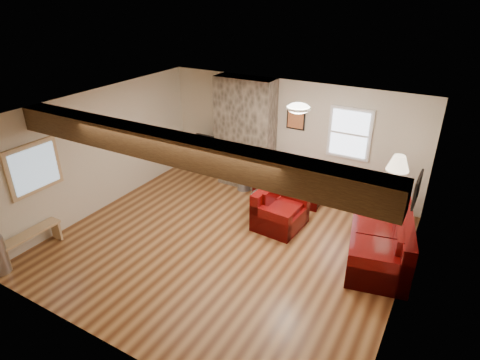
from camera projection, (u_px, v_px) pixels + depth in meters
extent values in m
plane|color=#5C3118|center=(226.00, 243.00, 7.42)|extent=(8.00, 8.00, 0.00)
plane|color=white|center=(224.00, 112.00, 6.33)|extent=(8.00, 8.00, 0.00)
plane|color=beige|center=(289.00, 136.00, 9.02)|extent=(8.00, 0.00, 8.00)
plane|color=beige|center=(102.00, 273.00, 4.73)|extent=(8.00, 0.00, 8.00)
plane|color=beige|center=(101.00, 151.00, 8.21)|extent=(0.00, 7.50, 7.50)
plane|color=beige|center=(409.00, 231.00, 5.53)|extent=(0.00, 7.50, 7.50)
cube|color=black|center=(175.00, 148.00, 5.43)|extent=(6.00, 0.36, 0.38)
cube|color=#3D372F|center=(245.00, 132.00, 9.27)|extent=(1.40, 0.50, 2.50)
cube|color=black|center=(240.00, 167.00, 9.43)|extent=(0.70, 0.06, 0.90)
cube|color=#3D372F|center=(239.00, 183.00, 9.57)|extent=(1.00, 0.25, 0.08)
cylinder|color=#492A17|center=(273.00, 216.00, 8.26)|extent=(0.63, 0.63, 0.04)
cylinder|color=#492A17|center=(273.00, 208.00, 8.18)|extent=(0.34, 0.34, 0.42)
cylinder|color=white|center=(274.00, 197.00, 8.07)|extent=(0.95, 0.95, 0.02)
cube|color=maroon|center=(274.00, 196.00, 8.06)|extent=(0.26, 0.19, 0.03)
cube|color=black|center=(214.00, 163.00, 10.14)|extent=(0.98, 0.39, 0.49)
imported|color=black|center=(214.00, 145.00, 9.92)|extent=(0.88, 0.12, 0.51)
cylinder|color=tan|center=(386.00, 230.00, 7.80)|extent=(0.28, 0.28, 0.03)
cylinder|color=tan|center=(392.00, 199.00, 7.49)|extent=(0.03, 0.03, 1.42)
cone|color=#FFEDC1|center=(399.00, 163.00, 7.17)|extent=(0.40, 0.40, 0.28)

